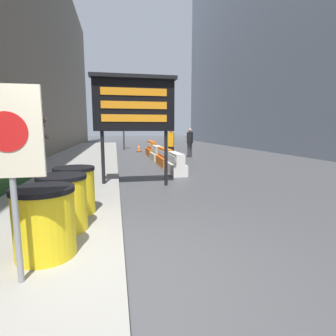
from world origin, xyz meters
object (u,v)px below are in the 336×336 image
Objects in this scene: jersey_barrier_orange_near at (165,158)px; warning_sign at (9,148)px; barrel_drum_foreground at (45,222)px; pedestrian_worker at (190,140)px; traffic_cone_near at (139,148)px; jersey_barrier_cream at (157,154)px; jersey_barrier_orange_far at (151,149)px; traffic_light_near_curb at (123,109)px; barrel_drum_back at (75,190)px; message_board at (134,105)px; jersey_barrier_white at (176,164)px; pedestrian_passerby at (171,143)px; barrel_drum_middle at (63,203)px.

warning_sign is at bearing -109.41° from jersey_barrier_orange_near.
pedestrian_worker is at bearing 66.03° from barrel_drum_foreground.
traffic_cone_near is at bearing 94.02° from jersey_barrier_orange_near.
jersey_barrier_cream is 0.86× the size of jersey_barrier_orange_far.
traffic_light_near_curb reaches higher than traffic_cone_near.
barrel_drum_back is 0.41× the size of jersey_barrier_orange_near.
jersey_barrier_cream is (1.68, 6.47, -2.03)m from message_board.
jersey_barrier_cream is 8.36m from traffic_light_near_curb.
barrel_drum_foreground is 0.54× the size of jersey_barrier_white.
jersey_barrier_orange_near is 2.18m from jersey_barrier_cream.
barrel_drum_back is at bearing -123.03° from jersey_barrier_white.
traffic_light_near_curb reaches higher than message_board.
traffic_light_near_curb is at bearing -120.14° from pedestrian_worker.
warning_sign reaches higher than barrel_drum_foreground.
jersey_barrier_cream is (3.24, 11.36, -1.19)m from warning_sign.
jersey_barrier_orange_near is (3.12, 8.61, -0.21)m from barrel_drum_foreground.
pedestrian_passerby is at bearing -83.73° from jersey_barrier_orange_far.
barrel_drum_middle is at bearing 83.00° from warning_sign.
warning_sign reaches higher than traffic_cone_near.
message_board reaches higher than jersey_barrier_white.
traffic_light_near_curb is 9.72m from pedestrian_passerby.
jersey_barrier_orange_far is (3.24, 13.77, -1.12)m from warning_sign.
barrel_drum_foreground and barrel_drum_middle have the same top height.
warning_sign reaches higher than pedestrian_passerby.
message_board is at bearing -5.90° from pedestrian_passerby.
pedestrian_worker is (5.15, 10.14, 0.45)m from barrel_drum_back.
pedestrian_passerby reaches higher than jersey_barrier_orange_far.
message_board is at bearing 72.36° from warning_sign.
message_board reaches higher than barrel_drum_middle.
pedestrian_worker is (5.26, 11.84, 0.45)m from barrel_drum_foreground.
barrel_drum_back is 0.50× the size of pedestrian_passerby.
jersey_barrier_cream is (3.00, 9.09, -0.23)m from barrel_drum_back.
barrel_drum_middle is 0.85m from barrel_drum_back.
barrel_drum_back reaches higher than jersey_barrier_orange_near.
traffic_light_near_curb is (-1.01, 2.31, 2.97)m from traffic_cone_near.
pedestrian_passerby reaches higher than barrel_drum_middle.
pedestrian_worker is at bearing -32.27° from jersey_barrier_orange_far.
jersey_barrier_cream is at bearing 72.88° from barrel_drum_middle.
warning_sign is 5.20m from message_board.
pedestrian_worker is (3.69, -6.62, -2.26)m from traffic_light_near_curb.
jersey_barrier_orange_near is at bearing 70.59° from warning_sign.
jersey_barrier_white is (3.06, 5.47, -0.22)m from barrel_drum_middle.
traffic_light_near_curb reaches higher than barrel_drum_back.
jersey_barrier_orange_near is 1.22× the size of pedestrian_passerby.
jersey_barrier_cream is 0.38× the size of traffic_light_near_curb.
jersey_barrier_orange_far is at bearing 75.37° from barrel_drum_back.
pedestrian_passerby reaches higher than traffic_cone_near.
jersey_barrier_orange_far is (3.00, 11.50, -0.16)m from barrel_drum_back.
pedestrian_passerby is at bearing 68.90° from barrel_drum_foreground.
jersey_barrier_cream is at bearing -146.98° from pedestrian_passerby.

